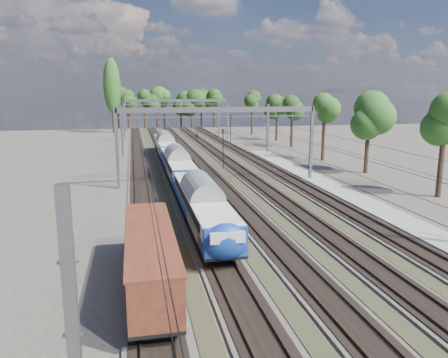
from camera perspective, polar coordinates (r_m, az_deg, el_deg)
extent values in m
plane|color=#47423A|center=(24.34, 13.47, -15.33)|extent=(220.00, 220.00, 0.00)
cube|color=#47423A|center=(65.43, -11.03, 1.79)|extent=(3.00, 130.00, 0.15)
cube|color=black|center=(65.41, -11.03, 1.87)|extent=(2.50, 130.00, 0.06)
cube|color=#473326|center=(65.39, -11.67, 1.93)|extent=(0.08, 130.00, 0.14)
cube|color=#473326|center=(65.41, -10.41, 1.98)|extent=(0.08, 130.00, 0.14)
cube|color=#47423A|center=(65.63, -7.10, 1.94)|extent=(3.00, 130.00, 0.15)
cube|color=black|center=(65.61, -7.10, 2.02)|extent=(2.50, 130.00, 0.06)
cube|color=#473326|center=(65.54, -7.73, 2.09)|extent=(0.08, 130.00, 0.14)
cube|color=#473326|center=(65.66, -6.48, 2.13)|extent=(0.08, 130.00, 0.14)
cube|color=#47423A|center=(66.13, -3.21, 2.08)|extent=(3.00, 130.00, 0.15)
cube|color=black|center=(66.12, -3.21, 2.17)|extent=(2.50, 130.00, 0.06)
cube|color=#473326|center=(66.00, -3.83, 2.23)|extent=(0.08, 130.00, 0.14)
cube|color=#473326|center=(66.21, -2.59, 2.27)|extent=(0.08, 130.00, 0.14)
cube|color=#47423A|center=(66.94, 0.60, 2.22)|extent=(3.00, 130.00, 0.15)
cube|color=black|center=(66.92, 0.60, 2.30)|extent=(2.50, 130.00, 0.06)
cube|color=#473326|center=(66.76, 0.00, 2.36)|extent=(0.08, 130.00, 0.14)
cube|color=#473326|center=(67.06, 1.21, 2.40)|extent=(0.08, 130.00, 0.14)
cube|color=#47423A|center=(68.03, 4.31, 2.33)|extent=(3.00, 130.00, 0.15)
cube|color=black|center=(68.02, 4.31, 2.41)|extent=(2.50, 130.00, 0.06)
cube|color=#473326|center=(67.81, 3.73, 2.48)|extent=(0.08, 130.00, 0.14)
cube|color=#473326|center=(68.20, 4.90, 2.51)|extent=(0.08, 130.00, 0.14)
cube|color=#322D20|center=(65.50, -9.06, 1.82)|extent=(1.10, 130.00, 0.05)
cube|color=#322D20|center=(65.85, -5.15, 1.97)|extent=(1.10, 130.00, 0.05)
cube|color=#322D20|center=(66.51, -1.29, 2.11)|extent=(1.10, 130.00, 0.05)
cube|color=#322D20|center=(67.46, 2.47, 2.23)|extent=(1.10, 130.00, 0.05)
cube|color=gray|center=(46.33, 16.49, -2.36)|extent=(3.00, 70.00, 0.30)
cube|color=slate|center=(49.97, -13.81, 3.85)|extent=(0.35, 0.35, 9.00)
cube|color=slate|center=(54.23, 11.32, 4.53)|extent=(0.35, 0.35, 9.00)
cube|color=slate|center=(50.51, -0.74, 9.04)|extent=(23.00, 0.35, 0.60)
cube|color=slate|center=(97.76, -12.93, 7.47)|extent=(0.35, 0.35, 9.00)
cube|color=slate|center=(100.00, 0.48, 7.84)|extent=(0.35, 0.35, 9.00)
cube|color=slate|center=(98.03, -6.20, 10.16)|extent=(23.00, 0.35, 0.60)
cube|color=slate|center=(13.42, -19.10, -18.67)|extent=(0.35, 0.35, 8.50)
cube|color=slate|center=(74.85, -13.20, 6.12)|extent=(0.35, 0.35, 8.50)
cube|color=slate|center=(119.73, -12.75, 8.04)|extent=(0.35, 0.35, 8.50)
cube|color=slate|center=(78.41, 5.73, 6.59)|extent=(0.35, 0.35, 8.50)
cube|color=slate|center=(121.99, -0.66, 8.38)|extent=(0.35, 0.35, 8.50)
cylinder|color=black|center=(64.76, -11.21, 6.52)|extent=(0.03, 130.00, 0.03)
cylinder|color=black|center=(64.68, -11.25, 7.49)|extent=(0.03, 130.00, 0.03)
cylinder|color=black|center=(64.96, -7.22, 6.67)|extent=(0.03, 130.00, 0.03)
cylinder|color=black|center=(64.88, -7.24, 7.63)|extent=(0.03, 130.00, 0.03)
cylinder|color=black|center=(65.47, -3.26, 6.77)|extent=(0.03, 130.00, 0.03)
cylinder|color=black|center=(65.39, -3.27, 7.73)|extent=(0.03, 130.00, 0.03)
cylinder|color=black|center=(66.28, 0.61, 6.85)|extent=(0.03, 130.00, 0.03)
cylinder|color=black|center=(66.20, 0.62, 7.80)|extent=(0.03, 130.00, 0.03)
cylinder|color=black|center=(67.39, 4.38, 6.89)|extent=(0.03, 130.00, 0.03)
cylinder|color=black|center=(67.31, 4.40, 7.83)|extent=(0.03, 130.00, 0.03)
cylinder|color=black|center=(132.66, -13.63, 7.95)|extent=(0.56, 0.56, 6.86)
sphere|color=#1C3312|center=(132.47, -13.74, 10.32)|extent=(4.79, 4.79, 4.79)
cylinder|color=black|center=(131.87, -12.38, 7.77)|extent=(0.56, 0.56, 5.84)
sphere|color=#1C3312|center=(131.67, -12.47, 9.80)|extent=(4.54, 4.54, 4.54)
cylinder|color=black|center=(130.83, -10.65, 7.75)|extent=(0.56, 0.56, 5.57)
sphere|color=#1C3312|center=(130.63, -10.72, 9.70)|extent=(5.33, 5.33, 5.33)
cylinder|color=black|center=(132.12, -9.22, 7.92)|extent=(0.56, 0.56, 5.98)
sphere|color=#1C3312|center=(131.92, -9.28, 10.00)|extent=(4.65, 4.65, 4.65)
cylinder|color=black|center=(131.68, -7.48, 8.01)|extent=(0.56, 0.56, 6.23)
sphere|color=#1C3312|center=(131.48, -7.54, 10.18)|extent=(5.26, 5.26, 5.26)
cylinder|color=black|center=(133.56, -6.03, 8.15)|extent=(0.56, 0.56, 6.47)
sphere|color=#1C3312|center=(133.37, -6.08, 10.37)|extent=(4.05, 4.05, 4.05)
cylinder|color=black|center=(132.63, -4.38, 8.13)|extent=(0.56, 0.56, 6.36)
sphere|color=#1C3312|center=(132.43, -4.41, 10.33)|extent=(4.86, 4.86, 4.86)
cylinder|color=black|center=(133.69, -2.52, 8.30)|extent=(0.56, 0.56, 6.95)
sphere|color=#1C3312|center=(133.50, -2.54, 10.69)|extent=(3.85, 3.85, 3.85)
cylinder|color=black|center=(135.64, -1.50, 8.15)|extent=(0.56, 0.56, 5.97)
sphere|color=#1C3312|center=(135.45, -1.51, 10.17)|extent=(3.85, 3.85, 3.85)
cylinder|color=black|center=(49.88, 26.36, 1.06)|extent=(0.56, 0.56, 5.72)
sphere|color=#1C3312|center=(49.36, 26.83, 6.29)|extent=(4.18, 4.18, 4.18)
cylinder|color=black|center=(60.24, 18.79, 3.84)|extent=(0.56, 0.56, 6.96)
sphere|color=#1C3312|center=(59.82, 19.13, 9.13)|extent=(4.64, 4.64, 4.64)
cylinder|color=black|center=(72.48, 13.56, 5.30)|extent=(0.56, 0.56, 6.89)
sphere|color=#1C3312|center=(72.12, 13.77, 9.65)|extent=(3.31, 3.31, 3.31)
cylinder|color=black|center=(85.23, 8.90, 5.90)|extent=(0.56, 0.56, 5.54)
sphere|color=#1C3312|center=(84.92, 8.99, 8.88)|extent=(4.18, 4.18, 4.18)
cylinder|color=black|center=(97.41, 6.76, 6.96)|extent=(0.56, 0.56, 6.61)
sphere|color=#1C3312|center=(97.15, 6.83, 10.07)|extent=(4.81, 4.81, 4.81)
cylinder|color=black|center=(110.52, 4.47, 7.45)|extent=(0.56, 0.56, 6.32)
sphere|color=#1C3312|center=(110.29, 4.51, 10.07)|extent=(3.36, 3.36, 3.36)
cylinder|color=black|center=(117.67, -14.33, 9.74)|extent=(0.70, 0.70, 16.00)
ellipsoid|color=#1C501A|center=(117.64, -14.42, 11.69)|extent=(4.40, 4.40, 14.08)
cube|color=black|center=(29.26, -0.86, -9.19)|extent=(1.90, 2.85, 0.76)
cube|color=black|center=(41.81, -4.32, -2.85)|extent=(1.90, 2.85, 0.76)
cube|color=navy|center=(35.08, -2.93, -3.23)|extent=(2.66, 19.00, 1.80)
cube|color=silver|center=(34.96, -2.94, -2.48)|extent=(2.74, 18.24, 0.90)
cube|color=black|center=(35.19, -0.72, -2.37)|extent=(0.04, 16.15, 0.66)
cube|color=#F0A30C|center=(31.25, -1.73, -5.99)|extent=(2.75, 5.32, 0.66)
cylinder|color=gray|center=(34.86, -2.95, -1.80)|extent=(2.70, 19.00, 2.70)
cube|color=black|center=(47.90, -5.31, -1.02)|extent=(1.90, 2.85, 0.76)
cube|color=black|center=(60.89, -6.74, 1.64)|extent=(1.90, 2.85, 0.76)
cube|color=navy|center=(54.12, -6.14, 1.95)|extent=(2.66, 19.00, 1.80)
cube|color=silver|center=(54.05, -6.15, 2.44)|extent=(2.74, 18.24, 0.90)
cube|color=black|center=(54.20, -4.70, 2.50)|extent=(0.04, 16.15, 0.66)
cube|color=#F0A30C|center=(50.11, -5.65, 0.64)|extent=(2.75, 5.32, 0.66)
cylinder|color=gray|center=(53.98, -6.16, 2.89)|extent=(2.70, 19.00, 2.70)
cube|color=black|center=(67.09, -7.22, 2.53)|extent=(1.90, 2.85, 0.76)
cube|color=black|center=(80.22, -8.00, 3.97)|extent=(1.90, 2.85, 0.76)
cube|color=navy|center=(73.46, -7.67, 4.42)|extent=(2.66, 19.00, 1.80)
cube|color=silver|center=(73.40, -7.68, 4.78)|extent=(2.74, 18.24, 0.90)
cube|color=black|center=(73.51, -6.61, 4.82)|extent=(0.04, 16.15, 0.66)
cube|color=#F0A30C|center=(69.39, -7.41, 3.62)|extent=(2.75, 5.32, 0.66)
cylinder|color=gray|center=(73.36, -7.69, 5.12)|extent=(2.70, 19.00, 2.70)
ellipsoid|color=navy|center=(26.32, 0.23, -8.18)|extent=(2.70, 1.48, 2.30)
cube|color=black|center=(21.24, -8.92, -17.99)|extent=(1.78, 2.32, 0.62)
cube|color=black|center=(29.18, -9.84, -9.59)|extent=(1.78, 2.32, 0.62)
cube|color=black|center=(24.98, -9.49, -12.29)|extent=(2.41, 12.48, 0.18)
cube|color=#4E1E14|center=(24.51, -9.59, -9.62)|extent=(2.41, 12.48, 2.32)
cube|color=#4E1E14|center=(24.10, -9.68, -6.94)|extent=(2.59, 12.48, 0.11)
imported|color=black|center=(100.76, -3.54, 5.78)|extent=(0.64, 0.76, 1.77)
cylinder|color=black|center=(61.23, -0.12, 3.63)|extent=(0.14, 0.14, 4.97)
cube|color=black|center=(60.91, -0.12, 6.27)|extent=(0.37, 0.26, 0.70)
sphere|color=red|center=(60.77, -0.09, 6.45)|extent=(0.16, 0.16, 0.16)
sphere|color=#0C9919|center=(60.80, -0.09, 6.12)|extent=(0.16, 0.16, 0.16)
cylinder|color=black|center=(92.60, 0.88, 6.39)|extent=(0.15, 0.15, 5.29)
cube|color=black|center=(92.38, 0.89, 8.26)|extent=(0.42, 0.34, 0.74)
sphere|color=red|center=(92.24, 0.91, 8.38)|extent=(0.17, 0.17, 0.17)
sphere|color=#0C9919|center=(92.26, 0.91, 8.15)|extent=(0.17, 0.17, 0.17)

